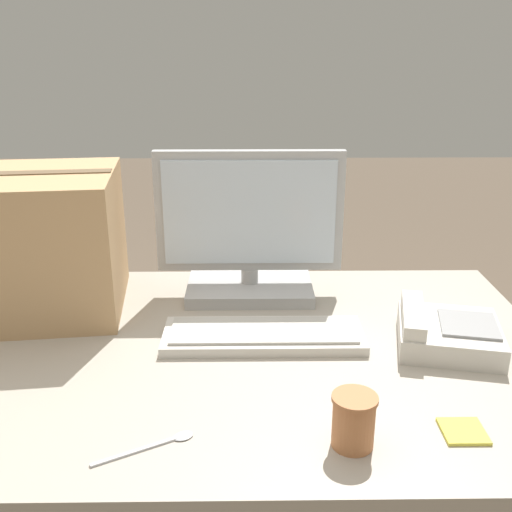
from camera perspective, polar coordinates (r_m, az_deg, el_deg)
name	(u,v)px	position (r m, az deg, el deg)	size (l,w,h in m)	color
office_desk	(146,486)	(1.53, -10.44, -20.76)	(1.80, 0.90, 0.73)	#A89E8E
monitor	(250,236)	(1.51, -0.62, 1.91)	(0.47, 0.21, 0.37)	#B7B7B7
keyboard	(263,335)	(1.32, 0.71, -7.54)	(0.44, 0.16, 0.03)	beige
desk_phone	(446,332)	(1.36, 17.61, -6.94)	(0.25, 0.25, 0.08)	beige
paper_cup_right	(354,421)	(1.01, 9.27, -15.21)	(0.07, 0.07, 0.09)	#BC7547
spoon	(160,444)	(1.04, -9.16, -17.22)	(0.16, 0.09, 0.00)	silver
cardboard_box	(39,242)	(1.52, -19.96, 1.23)	(0.41, 0.40, 0.34)	tan
sticky_note_pad	(463,431)	(1.11, 19.13, -15.48)	(0.07, 0.07, 0.01)	#E5DB4C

